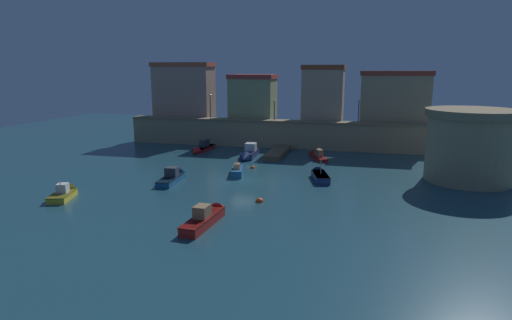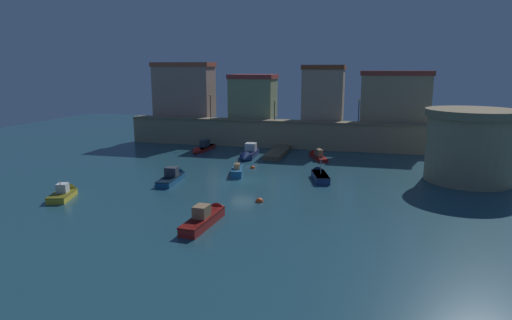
% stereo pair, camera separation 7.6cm
% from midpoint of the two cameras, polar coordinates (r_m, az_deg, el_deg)
% --- Properties ---
extents(ground_plane, '(120.68, 120.68, 0.00)m').
position_cam_midpoint_polar(ground_plane, '(47.65, -1.70, -2.70)').
color(ground_plane, '#1E4756').
extents(quay_wall, '(48.73, 2.68, 4.21)m').
position_cam_midpoint_polar(quay_wall, '(67.59, 3.24, 3.44)').
color(quay_wall, '#9E8966').
rests_on(quay_wall, ground).
extents(old_town_backdrop, '(44.11, 5.74, 8.98)m').
position_cam_midpoint_polar(old_town_backdrop, '(70.76, 2.78, 8.66)').
color(old_town_backdrop, tan).
rests_on(old_town_backdrop, ground).
extents(fortress_tower, '(9.68, 9.68, 7.76)m').
position_cam_midpoint_polar(fortress_tower, '(52.07, 26.17, 1.75)').
color(fortress_tower, '#9E8966').
rests_on(fortress_tower, ground).
extents(pier_dock, '(2.25, 9.43, 0.70)m').
position_cam_midpoint_polar(pier_dock, '(62.02, 2.91, 1.01)').
color(pier_dock, brown).
rests_on(pier_dock, ground).
extents(quay_lamp_0, '(0.32, 0.32, 3.79)m').
position_cam_midpoint_polar(quay_lamp_0, '(70.12, -5.93, 7.46)').
color(quay_lamp_0, black).
rests_on(quay_lamp_0, quay_wall).
extents(quay_lamp_1, '(0.32, 0.32, 3.00)m').
position_cam_midpoint_polar(quay_lamp_1, '(67.31, 2.45, 6.94)').
color(quay_lamp_1, black).
rests_on(quay_lamp_1, quay_wall).
extents(quay_lamp_2, '(0.32, 0.32, 3.36)m').
position_cam_midpoint_polar(quay_lamp_2, '(65.90, 13.27, 6.72)').
color(quay_lamp_2, black).
rests_on(quay_lamp_2, quay_wall).
extents(moored_boat_0, '(2.34, 5.54, 2.33)m').
position_cam_midpoint_polar(moored_boat_0, '(50.90, -2.36, -1.22)').
color(moored_boat_0, '#195689').
rests_on(moored_boat_0, ground).
extents(moored_boat_1, '(3.57, 6.19, 1.73)m').
position_cam_midpoint_polar(moored_boat_1, '(60.25, 7.92, 0.64)').
color(moored_boat_1, red).
rests_on(moored_boat_1, ground).
extents(moored_boat_2, '(1.85, 7.13, 1.96)m').
position_cam_midpoint_polar(moored_boat_2, '(35.07, -6.33, -7.29)').
color(moored_boat_2, red).
rests_on(moored_boat_2, ground).
extents(moored_boat_3, '(2.77, 5.61, 2.76)m').
position_cam_midpoint_polar(moored_boat_3, '(48.98, 8.27, -1.95)').
color(moored_boat_3, navy).
rests_on(moored_boat_3, ground).
extents(moored_boat_4, '(1.94, 6.40, 2.00)m').
position_cam_midpoint_polar(moored_boat_4, '(48.48, -10.59, -2.09)').
color(moored_boat_4, '#195689').
rests_on(moored_boat_4, ground).
extents(moored_boat_5, '(1.65, 6.81, 2.19)m').
position_cam_midpoint_polar(moored_boat_5, '(65.13, -7.01, 1.53)').
color(moored_boat_5, red).
rests_on(moored_boat_5, ground).
extents(moored_boat_6, '(1.89, 6.20, 2.24)m').
position_cam_midpoint_polar(moored_boat_6, '(59.60, -0.92, 0.82)').
color(moored_boat_6, navy).
rests_on(moored_boat_6, ground).
extents(moored_boat_7, '(2.81, 4.67, 2.33)m').
position_cam_midpoint_polar(moored_boat_7, '(45.34, -23.54, -3.94)').
color(moored_boat_7, gold).
rests_on(moored_boat_7, ground).
extents(mooring_buoy_0, '(0.62, 0.62, 0.62)m').
position_cam_midpoint_polar(mooring_buoy_0, '(53.53, -0.40, -1.08)').
color(mooring_buoy_0, '#EA4C19').
rests_on(mooring_buoy_0, ground).
extents(mooring_buoy_1, '(0.74, 0.74, 0.74)m').
position_cam_midpoint_polar(mooring_buoy_1, '(40.21, 0.50, -5.46)').
color(mooring_buoy_1, '#EA4C19').
rests_on(mooring_buoy_1, ground).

